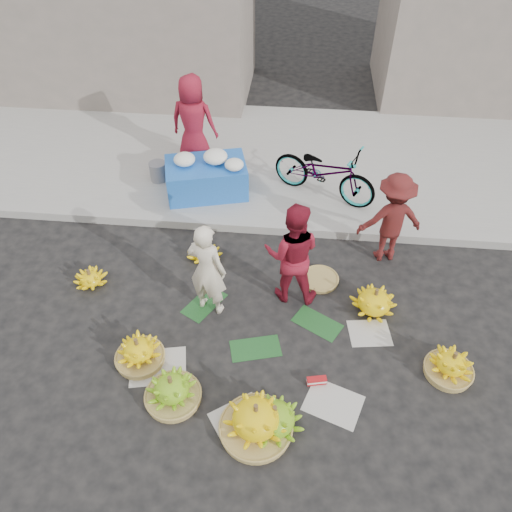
# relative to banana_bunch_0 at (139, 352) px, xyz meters

# --- Properties ---
(ground) EXTENTS (80.00, 80.00, 0.00)m
(ground) POSITION_rel_banana_bunch_0_xyz_m (1.54, 0.52, -0.18)
(ground) COLOR black
(ground) RESTS_ON ground
(curb) EXTENTS (40.00, 0.25, 0.15)m
(curb) POSITION_rel_banana_bunch_0_xyz_m (1.54, 2.72, -0.11)
(curb) COLOR #999691
(curb) RESTS_ON ground
(sidewalk) EXTENTS (40.00, 4.00, 0.12)m
(sidewalk) POSITION_rel_banana_bunch_0_xyz_m (1.54, 4.82, -0.12)
(sidewalk) COLOR #999691
(sidewalk) RESTS_ON ground
(newspaper_scatter) EXTENTS (3.20, 1.80, 0.00)m
(newspaper_scatter) POSITION_rel_banana_bunch_0_xyz_m (1.54, -0.28, -0.18)
(newspaper_scatter) COLOR beige
(newspaper_scatter) RESTS_ON ground
(banana_leaves) EXTENTS (2.00, 1.00, 0.00)m
(banana_leaves) POSITION_rel_banana_bunch_0_xyz_m (1.44, 0.72, -0.18)
(banana_leaves) COLOR #18481F
(banana_leaves) RESTS_ON ground
(banana_bunch_0) EXTENTS (0.61, 0.61, 0.43)m
(banana_bunch_0) POSITION_rel_banana_bunch_0_xyz_m (0.00, 0.00, 0.00)
(banana_bunch_0) COLOR #9F8142
(banana_bunch_0) RESTS_ON ground
(banana_bunch_1) EXTENTS (0.76, 0.76, 0.45)m
(banana_bunch_1) POSITION_rel_banana_bunch_0_xyz_m (0.54, -0.50, 0.01)
(banana_bunch_1) COLOR #9F8142
(banana_bunch_1) RESTS_ON ground
(banana_bunch_2) EXTENTS (0.96, 0.96, 0.54)m
(banana_bunch_2) POSITION_rel_banana_bunch_0_xyz_m (1.56, -0.80, 0.06)
(banana_bunch_2) COLOR #9F8142
(banana_bunch_2) RESTS_ON ground
(banana_bunch_3) EXTENTS (0.81, 0.81, 0.40)m
(banana_bunch_3) POSITION_rel_banana_bunch_0_xyz_m (1.76, -0.72, -0.00)
(banana_bunch_3) COLOR #61A818
(banana_bunch_3) RESTS_ON ground
(banana_bunch_4) EXTENTS (0.61, 0.61, 0.42)m
(banana_bunch_4) POSITION_rel_banana_bunch_0_xyz_m (3.87, 0.19, -0.01)
(banana_bunch_4) COLOR #9F8142
(banana_bunch_4) RESTS_ON ground
(banana_bunch_5) EXTENTS (0.68, 0.68, 0.40)m
(banana_bunch_5) POSITION_rel_banana_bunch_0_xyz_m (3.01, 1.16, -0.00)
(banana_bunch_5) COLOR yellow
(banana_bunch_5) RESTS_ON ground
(banana_bunch_6) EXTENTS (0.44, 0.44, 0.28)m
(banana_bunch_6) POSITION_rel_banana_bunch_0_xyz_m (-1.08, 1.25, -0.07)
(banana_bunch_6) COLOR yellow
(banana_bunch_6) RESTS_ON ground
(banana_bunch_7) EXTENTS (0.53, 0.53, 0.30)m
(banana_bunch_7) POSITION_rel_banana_bunch_0_xyz_m (0.49, 1.94, -0.05)
(banana_bunch_7) COLOR yellow
(banana_bunch_7) RESTS_ON ground
(basket_spare) EXTENTS (0.64, 0.64, 0.06)m
(basket_spare) POSITION_rel_banana_bunch_0_xyz_m (2.27, 1.63, -0.15)
(basket_spare) COLOR #9F8142
(basket_spare) RESTS_ON ground
(incense_stack) EXTENTS (0.25, 0.13, 0.10)m
(incense_stack) POSITION_rel_banana_bunch_0_xyz_m (2.24, -0.12, -0.13)
(incense_stack) COLOR #AF1217
(incense_stack) RESTS_ON ground
(vendor_cream) EXTENTS (0.62, 0.50, 1.47)m
(vendor_cream) POSITION_rel_banana_bunch_0_xyz_m (0.74, 0.98, 0.56)
(vendor_cream) COLOR #EDE1C7
(vendor_cream) RESTS_ON ground
(vendor_red) EXTENTS (0.79, 0.63, 1.59)m
(vendor_red) POSITION_rel_banana_bunch_0_xyz_m (1.84, 1.33, 0.61)
(vendor_red) COLOR maroon
(vendor_red) RESTS_ON ground
(man_striped) EXTENTS (1.05, 0.73, 1.49)m
(man_striped) POSITION_rel_banana_bunch_0_xyz_m (3.25, 2.28, 0.56)
(man_striped) COLOR maroon
(man_striped) RESTS_ON ground
(flower_table) EXTENTS (1.53, 1.17, 0.79)m
(flower_table) POSITION_rel_banana_bunch_0_xyz_m (0.28, 3.52, 0.26)
(flower_table) COLOR blue
(flower_table) RESTS_ON sidewalk
(grey_bucket) EXTENTS (0.31, 0.31, 0.35)m
(grey_bucket) POSITION_rel_banana_bunch_0_xyz_m (-0.67, 3.80, 0.11)
(grey_bucket) COLOR slate
(grey_bucket) RESTS_ON sidewalk
(flower_vendor) EXTENTS (0.90, 0.65, 1.72)m
(flower_vendor) POSITION_rel_banana_bunch_0_xyz_m (-0.08, 4.39, 0.80)
(flower_vendor) COLOR maroon
(flower_vendor) RESTS_ON sidewalk
(bicycle) EXTENTS (1.36, 1.96, 0.98)m
(bicycle) POSITION_rel_banana_bunch_0_xyz_m (2.29, 3.61, 0.43)
(bicycle) COLOR gray
(bicycle) RESTS_ON sidewalk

